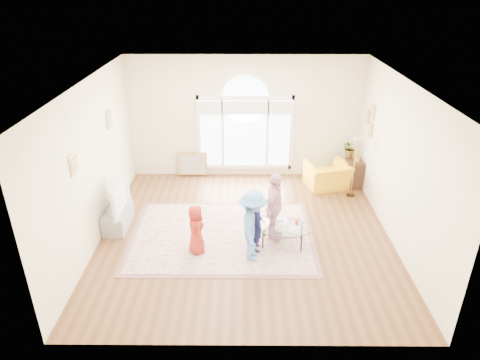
{
  "coord_description": "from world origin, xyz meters",
  "views": [
    {
      "loc": [
        -0.06,
        -7.63,
        4.96
      ],
      "look_at": [
        -0.12,
        0.3,
        1.13
      ],
      "focal_mm": 32.0,
      "sensor_mm": 36.0,
      "label": 1
    }
  ],
  "objects_px": {
    "armchair": "(327,176)",
    "coffee_table": "(283,227)",
    "television": "(115,195)",
    "tv_console": "(118,218)",
    "area_rug": "(222,235)"
  },
  "relations": [
    {
      "from": "television",
      "to": "armchair",
      "type": "distance_m",
      "value": 5.21
    },
    {
      "from": "television",
      "to": "coffee_table",
      "type": "xyz_separation_m",
      "value": [
        3.49,
        -0.67,
        -0.35
      ]
    },
    {
      "from": "tv_console",
      "to": "coffee_table",
      "type": "relative_size",
      "value": 0.78
    },
    {
      "from": "tv_console",
      "to": "coffee_table",
      "type": "xyz_separation_m",
      "value": [
        3.5,
        -0.67,
        0.19
      ]
    },
    {
      "from": "television",
      "to": "armchair",
      "type": "xyz_separation_m",
      "value": [
        4.83,
        1.9,
        -0.42
      ]
    },
    {
      "from": "armchair",
      "to": "tv_console",
      "type": "bearing_deg",
      "value": 7.64
    },
    {
      "from": "armchair",
      "to": "coffee_table",
      "type": "bearing_deg",
      "value": 48.55
    },
    {
      "from": "tv_console",
      "to": "armchair",
      "type": "distance_m",
      "value": 5.2
    },
    {
      "from": "area_rug",
      "to": "television",
      "type": "xyz_separation_m",
      "value": [
        -2.25,
        0.37,
        0.75
      ]
    },
    {
      "from": "coffee_table",
      "to": "armchair",
      "type": "relative_size",
      "value": 1.24
    },
    {
      "from": "area_rug",
      "to": "tv_console",
      "type": "height_order",
      "value": "tv_console"
    },
    {
      "from": "area_rug",
      "to": "armchair",
      "type": "xyz_separation_m",
      "value": [
        2.58,
        2.27,
        0.32
      ]
    },
    {
      "from": "television",
      "to": "coffee_table",
      "type": "bearing_deg",
      "value": -10.8
    },
    {
      "from": "armchair",
      "to": "area_rug",
      "type": "bearing_deg",
      "value": 27.56
    },
    {
      "from": "area_rug",
      "to": "coffee_table",
      "type": "height_order",
      "value": "coffee_table"
    }
  ]
}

